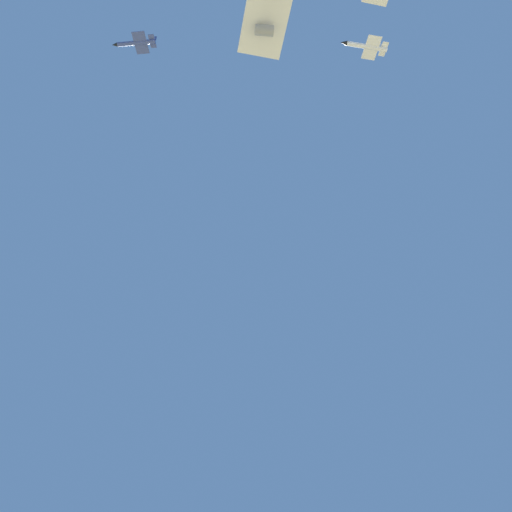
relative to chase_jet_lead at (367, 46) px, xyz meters
The scene contains 2 objects.
chase_jet_lead is the anchor object (origin of this frame).
chase_jet_left_wing 77.13m from the chase_jet_lead, 40.56° to the right, with size 13.41×12.19×4.00m.
Camera 1 is at (50.72, 72.80, 3.54)m, focal length 39.45 mm.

